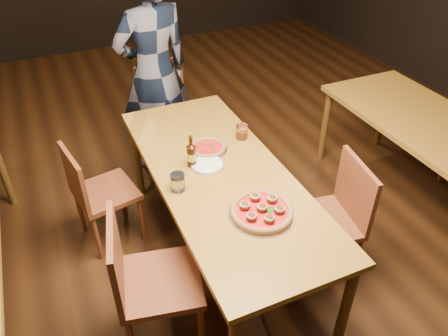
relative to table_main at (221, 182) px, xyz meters
name	(u,v)px	position (x,y,z in m)	size (l,w,h in m)	color
ground	(221,254)	(0.00, 0.00, -0.68)	(9.00, 9.00, 0.00)	black
table_main	(221,182)	(0.00, 0.00, 0.00)	(0.80, 2.00, 0.75)	brown
table_right	(443,139)	(1.70, -0.20, 0.00)	(0.80, 2.00, 0.75)	brown
chair_main_nw	(160,281)	(-0.56, -0.44, -0.20)	(0.45, 0.45, 0.96)	brown
chair_main_sw	(106,192)	(-0.67, 0.52, -0.25)	(0.40, 0.40, 0.86)	brown
chair_main_e	(322,221)	(0.55, -0.39, -0.22)	(0.43, 0.43, 0.92)	brown
chair_end	(174,117)	(0.09, 1.24, -0.19)	(0.46, 0.46, 0.98)	brown
pizza_meatball	(262,211)	(0.05, -0.45, 0.10)	(0.38, 0.38, 0.07)	#B7B7BF
pizza_margherita	(208,148)	(0.02, 0.27, 0.09)	(0.26, 0.26, 0.03)	#B7B7BF
plate_stack	(207,165)	(-0.05, 0.10, 0.08)	(0.21, 0.21, 0.02)	white
beer_bottle	(192,156)	(-0.14, 0.15, 0.15)	(0.06, 0.06, 0.22)	black
water_glass	(178,182)	(-0.30, -0.05, 0.13)	(0.09, 0.09, 0.11)	white
amber_glass	(242,132)	(0.30, 0.32, 0.12)	(0.08, 0.08, 0.10)	#983811
diner	(154,72)	(-0.04, 1.30, 0.23)	(0.66, 0.43, 1.81)	black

